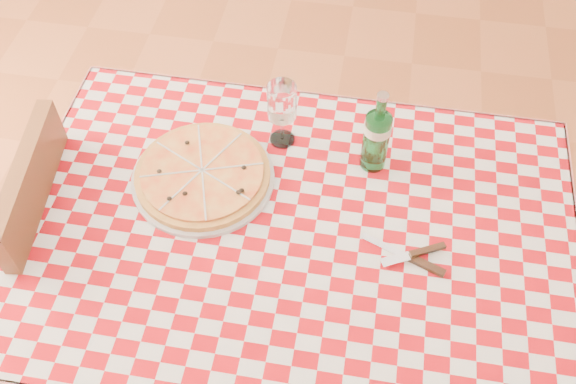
{
  "coord_description": "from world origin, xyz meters",
  "views": [
    {
      "loc": [
        0.13,
        -0.81,
        1.98
      ],
      "look_at": [
        -0.02,
        0.06,
        0.82
      ],
      "focal_mm": 40.0,
      "sensor_mm": 36.0,
      "label": 1
    }
  ],
  "objects_px": {
    "chair_far": "(31,254)",
    "wine_glass": "(282,115)",
    "water_bottle": "(377,131)",
    "dining_table": "(292,252)",
    "pizza_plate": "(203,174)"
  },
  "relations": [
    {
      "from": "pizza_plate",
      "to": "wine_glass",
      "type": "distance_m",
      "value": 0.24
    },
    {
      "from": "chair_far",
      "to": "wine_glass",
      "type": "relative_size",
      "value": 4.9
    },
    {
      "from": "pizza_plate",
      "to": "water_bottle",
      "type": "relative_size",
      "value": 1.48
    },
    {
      "from": "wine_glass",
      "to": "water_bottle",
      "type": "bearing_deg",
      "value": -9.91
    },
    {
      "from": "water_bottle",
      "to": "dining_table",
      "type": "bearing_deg",
      "value": -125.58
    },
    {
      "from": "pizza_plate",
      "to": "wine_glass",
      "type": "height_order",
      "value": "wine_glass"
    },
    {
      "from": "dining_table",
      "to": "water_bottle",
      "type": "xyz_separation_m",
      "value": [
        0.16,
        0.23,
        0.22
      ]
    },
    {
      "from": "dining_table",
      "to": "wine_glass",
      "type": "relative_size",
      "value": 6.58
    },
    {
      "from": "pizza_plate",
      "to": "wine_glass",
      "type": "xyz_separation_m",
      "value": [
        0.17,
        0.16,
        0.07
      ]
    },
    {
      "from": "chair_far",
      "to": "wine_glass",
      "type": "bearing_deg",
      "value": -162.0
    },
    {
      "from": "dining_table",
      "to": "wine_glass",
      "type": "bearing_deg",
      "value": 104.68
    },
    {
      "from": "dining_table",
      "to": "wine_glass",
      "type": "height_order",
      "value": "wine_glass"
    },
    {
      "from": "dining_table",
      "to": "water_bottle",
      "type": "height_order",
      "value": "water_bottle"
    },
    {
      "from": "chair_far",
      "to": "water_bottle",
      "type": "xyz_separation_m",
      "value": [
        0.87,
        0.26,
        0.36
      ]
    },
    {
      "from": "dining_table",
      "to": "water_bottle",
      "type": "bearing_deg",
      "value": 54.42
    }
  ]
}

